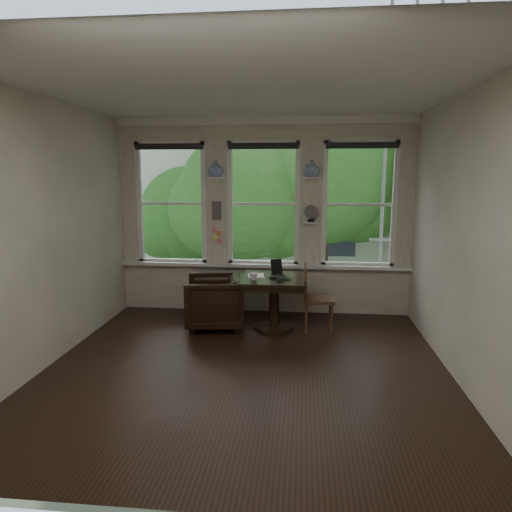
# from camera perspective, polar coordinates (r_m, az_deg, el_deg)

# --- Properties ---
(ground) EXTENTS (4.50, 4.50, 0.00)m
(ground) POSITION_cam_1_polar(r_m,az_deg,el_deg) (5.30, -1.24, -13.82)
(ground) COLOR black
(ground) RESTS_ON ground
(ceiling) EXTENTS (4.50, 4.50, 0.00)m
(ceiling) POSITION_cam_1_polar(r_m,az_deg,el_deg) (4.91, -1.38, 20.09)
(ceiling) COLOR silver
(ceiling) RESTS_ON ground
(wall_back) EXTENTS (4.50, 0.00, 4.50)m
(wall_back) POSITION_cam_1_polar(r_m,az_deg,el_deg) (7.11, 0.96, 4.91)
(wall_back) COLOR silver
(wall_back) RESTS_ON ground
(wall_front) EXTENTS (4.50, 0.00, 4.50)m
(wall_front) POSITION_cam_1_polar(r_m,az_deg,el_deg) (2.70, -7.27, -3.96)
(wall_front) COLOR silver
(wall_front) RESTS_ON ground
(wall_left) EXTENTS (0.00, 4.50, 4.50)m
(wall_left) POSITION_cam_1_polar(r_m,az_deg,el_deg) (5.62, -24.73, 2.56)
(wall_left) COLOR silver
(wall_left) RESTS_ON ground
(wall_right) EXTENTS (0.00, 4.50, 4.50)m
(wall_right) POSITION_cam_1_polar(r_m,az_deg,el_deg) (5.12, 24.58, 1.90)
(wall_right) COLOR silver
(wall_right) RESTS_ON ground
(window_left) EXTENTS (1.10, 0.12, 1.90)m
(window_left) POSITION_cam_1_polar(r_m,az_deg,el_deg) (7.36, -10.43, 6.49)
(window_left) COLOR white
(window_left) RESTS_ON ground
(window_center) EXTENTS (1.10, 0.12, 1.90)m
(window_center) POSITION_cam_1_polar(r_m,az_deg,el_deg) (7.09, 0.96, 6.52)
(window_center) COLOR white
(window_center) RESTS_ON ground
(window_right) EXTENTS (1.10, 0.12, 1.90)m
(window_right) POSITION_cam_1_polar(r_m,az_deg,el_deg) (7.11, 12.75, 6.28)
(window_right) COLOR white
(window_right) RESTS_ON ground
(shelf_left) EXTENTS (0.26, 0.16, 0.03)m
(shelf_left) POSITION_cam_1_polar(r_m,az_deg,el_deg) (7.08, -5.04, 9.71)
(shelf_left) COLOR white
(shelf_left) RESTS_ON ground
(shelf_right) EXTENTS (0.26, 0.16, 0.03)m
(shelf_right) POSITION_cam_1_polar(r_m,az_deg,el_deg) (6.95, 6.95, 9.67)
(shelf_right) COLOR white
(shelf_right) RESTS_ON ground
(intercom) EXTENTS (0.14, 0.06, 0.28)m
(intercom) POSITION_cam_1_polar(r_m,az_deg,el_deg) (7.13, -4.93, 5.70)
(intercom) COLOR #59544F
(intercom) RESTS_ON ground
(sticky_notes) EXTENTS (0.16, 0.01, 0.24)m
(sticky_notes) POSITION_cam_1_polar(r_m,az_deg,el_deg) (7.17, -4.88, 2.91)
(sticky_notes) COLOR pink
(sticky_notes) RESTS_ON ground
(desk_fan) EXTENTS (0.20, 0.20, 0.24)m
(desk_fan) POSITION_cam_1_polar(r_m,az_deg,el_deg) (6.96, 6.85, 4.97)
(desk_fan) COLOR #59544F
(desk_fan) RESTS_ON ground
(vase_left) EXTENTS (0.24, 0.24, 0.25)m
(vase_left) POSITION_cam_1_polar(r_m,az_deg,el_deg) (7.08, -5.06, 10.84)
(vase_left) COLOR silver
(vase_left) RESTS_ON shelf_left
(vase_right) EXTENTS (0.24, 0.24, 0.25)m
(vase_right) POSITION_cam_1_polar(r_m,az_deg,el_deg) (6.95, 6.98, 10.82)
(vase_right) COLOR silver
(vase_right) RESTS_ON shelf_right
(table) EXTENTS (0.90, 0.90, 0.75)m
(table) POSITION_cam_1_polar(r_m,az_deg,el_deg) (6.41, 2.27, -5.94)
(table) COLOR black
(table) RESTS_ON ground
(armchair_left) EXTENTS (0.92, 0.91, 0.74)m
(armchair_left) POSITION_cam_1_polar(r_m,az_deg,el_deg) (6.52, -5.21, -5.73)
(armchair_left) COLOR black
(armchair_left) RESTS_ON ground
(cushion_red) EXTENTS (0.45, 0.45, 0.06)m
(cushion_red) POSITION_cam_1_polar(r_m,az_deg,el_deg) (6.50, -5.22, -5.06)
(cushion_red) COLOR maroon
(cushion_red) RESTS_ON armchair_left
(side_chair_right) EXTENTS (0.42, 0.42, 0.92)m
(side_chair_right) POSITION_cam_1_polar(r_m,az_deg,el_deg) (6.39, 7.87, -5.28)
(side_chair_right) COLOR #442B18
(side_chair_right) RESTS_ON ground
(laptop) EXTENTS (0.36, 0.30, 0.02)m
(laptop) POSITION_cam_1_polar(r_m,az_deg,el_deg) (6.19, 2.78, -2.82)
(laptop) COLOR black
(laptop) RESTS_ON table
(mug) EXTENTS (0.12, 0.12, 0.10)m
(mug) POSITION_cam_1_polar(r_m,az_deg,el_deg) (6.14, -0.32, -2.57)
(mug) COLOR white
(mug) RESTS_ON table
(drinking_glass) EXTENTS (0.15, 0.15, 0.10)m
(drinking_glass) POSITION_cam_1_polar(r_m,az_deg,el_deg) (6.06, 3.05, -2.76)
(drinking_glass) COLOR white
(drinking_glass) RESTS_ON table
(tablet) EXTENTS (0.18, 0.13, 0.22)m
(tablet) POSITION_cam_1_polar(r_m,az_deg,el_deg) (6.47, 2.57, -1.35)
(tablet) COLOR black
(tablet) RESTS_ON table
(papers) EXTENTS (0.26, 0.33, 0.00)m
(papers) POSITION_cam_1_polar(r_m,az_deg,el_deg) (6.41, 0.00, -2.44)
(papers) COLOR silver
(papers) RESTS_ON table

